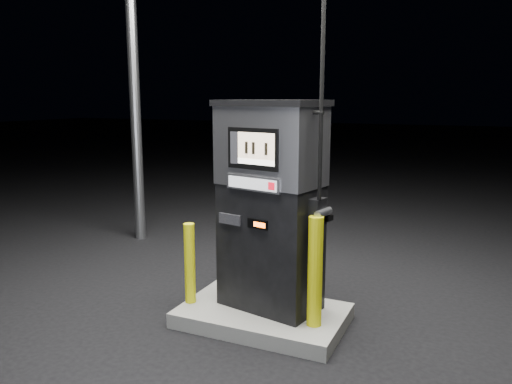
% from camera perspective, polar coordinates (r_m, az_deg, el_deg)
% --- Properties ---
extents(ground, '(80.00, 80.00, 0.00)m').
position_cam_1_polar(ground, '(5.13, 0.79, -14.70)').
color(ground, black).
rests_on(ground, ground).
extents(pump_island, '(1.60, 1.00, 0.15)m').
position_cam_1_polar(pump_island, '(5.10, 0.79, -13.93)').
color(pump_island, slate).
rests_on(pump_island, ground).
extents(fuel_dispenser, '(1.17, 0.80, 4.22)m').
position_cam_1_polar(fuel_dispenser, '(4.81, 1.71, -1.38)').
color(fuel_dispenser, black).
rests_on(fuel_dispenser, pump_island).
extents(bollard_left, '(0.11, 0.11, 0.82)m').
position_cam_1_polar(bollard_left, '(5.12, -7.58, -8.08)').
color(bollard_left, '#CFCE0B').
rests_on(bollard_left, pump_island).
extents(bollard_right, '(0.15, 0.15, 1.02)m').
position_cam_1_polar(bollard_right, '(4.58, 6.76, -9.05)').
color(bollard_right, '#CFCE0B').
rests_on(bollard_right, pump_island).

